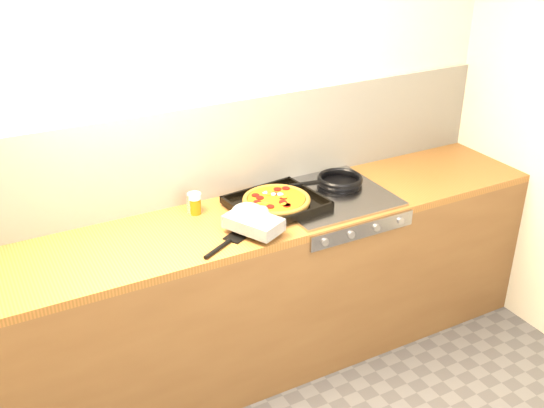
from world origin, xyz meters
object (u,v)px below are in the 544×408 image
tomato_can (194,203)px  juice_glass (195,203)px  frying_pan (339,181)px  pizza_on_tray (269,206)px

tomato_can → juice_glass: (-0.00, -0.01, 0.00)m
frying_pan → juice_glass: juice_glass is taller
pizza_on_tray → frying_pan: bearing=12.6°
frying_pan → juice_glass: size_ratio=3.92×
tomato_can → pizza_on_tray: bearing=-32.1°
frying_pan → tomato_can: tomato_can is taller
pizza_on_tray → juice_glass: (-0.32, 0.19, 0.01)m
pizza_on_tray → tomato_can: tomato_can is taller
pizza_on_tray → tomato_can: size_ratio=5.67×
frying_pan → tomato_can: bearing=173.5°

